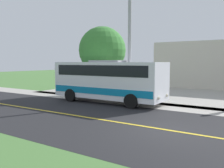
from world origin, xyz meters
TOP-DOWN VIEW (x-y plane):
  - ground_plane at (0.00, 0.00)m, footprint 120.00×120.00m
  - road_surface at (0.00, 0.00)m, footprint 8.00×100.00m
  - sidewalk at (-5.20, 0.00)m, footprint 2.40×100.00m
  - road_centre_line at (0.00, 0.00)m, footprint 0.16×100.00m
  - shuttle_bus_front at (-4.51, -5.82)m, footprint 2.68×8.01m
  - street_light_pole at (-4.89, -4.44)m, footprint 1.97×0.24m
  - tree_curbside at (-7.40, -8.39)m, footprint 3.94×3.94m

SIDE VIEW (x-z plane):
  - ground_plane at x=0.00m, z-range 0.00..0.00m
  - sidewalk at x=-5.20m, z-range 0.00..0.01m
  - road_surface at x=0.00m, z-range 0.00..0.01m
  - road_centre_line at x=0.00m, z-range 0.01..0.01m
  - shuttle_bus_front at x=-4.51m, z-range 0.15..3.06m
  - tree_curbside at x=-7.40m, z-range 0.90..6.65m
  - street_light_pole at x=-4.89m, z-range 0.42..9.35m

